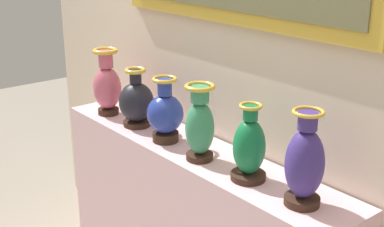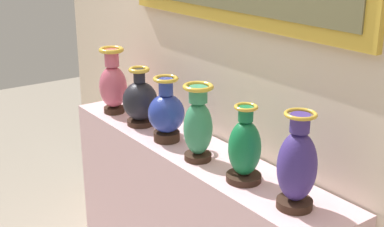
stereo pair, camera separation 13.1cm
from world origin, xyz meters
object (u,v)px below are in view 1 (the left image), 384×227
at_px(vase_onyx, 136,102).
at_px(vase_emerald, 249,148).
at_px(vase_jade, 200,125).
at_px(vase_cobalt, 165,114).
at_px(vase_indigo, 305,163).
at_px(vase_rose, 107,85).

distance_m(vase_onyx, vase_emerald, 0.81).
distance_m(vase_jade, vase_emerald, 0.28).
bearing_deg(vase_emerald, vase_cobalt, -178.50).
xyz_separation_m(vase_onyx, vase_cobalt, (0.26, -0.01, 0.01)).
height_order(vase_cobalt, vase_jade, vase_jade).
bearing_deg(vase_emerald, vase_indigo, 1.26).
xyz_separation_m(vase_rose, vase_emerald, (1.06, 0.02, -0.03)).
height_order(vase_rose, vase_cobalt, vase_rose).
height_order(vase_onyx, vase_cobalt, vase_cobalt).
xyz_separation_m(vase_cobalt, vase_indigo, (0.82, 0.02, 0.03)).
xyz_separation_m(vase_rose, vase_indigo, (1.34, 0.03, -0.00)).
bearing_deg(vase_onyx, vase_rose, -175.49).
height_order(vase_rose, vase_emerald, vase_rose).
height_order(vase_rose, vase_jade, vase_rose).
xyz_separation_m(vase_onyx, vase_emerald, (0.81, 0.00, 0.01)).
distance_m(vase_rose, vase_cobalt, 0.52).
bearing_deg(vase_cobalt, vase_jade, -2.44).
bearing_deg(vase_cobalt, vase_emerald, 1.50).
relative_size(vase_jade, vase_emerald, 1.07).
distance_m(vase_rose, vase_onyx, 0.26).
relative_size(vase_onyx, vase_cobalt, 0.96).
bearing_deg(vase_indigo, vase_jade, -176.70).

